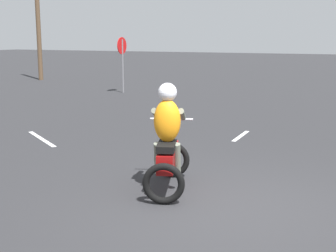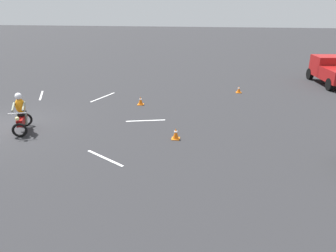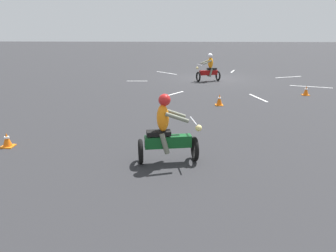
# 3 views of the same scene
# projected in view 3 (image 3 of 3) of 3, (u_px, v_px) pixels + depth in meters

# --- Properties ---
(ground_plane) EXTENTS (120.00, 120.00, 0.00)m
(ground_plane) POSITION_uv_depth(u_px,v_px,m) (213.00, 79.00, 20.92)
(ground_plane) COLOR #28282B
(motorcycle_rider_foreground) EXTENTS (1.55, 1.06, 1.66)m
(motorcycle_rider_foreground) POSITION_uv_depth(u_px,v_px,m) (209.00, 69.00, 19.66)
(motorcycle_rider_foreground) COLOR black
(motorcycle_rider_foreground) RESTS_ON ground
(motorcycle_rider_background) EXTENTS (1.55, 0.88, 1.66)m
(motorcycle_rider_background) POSITION_uv_depth(u_px,v_px,m) (167.00, 133.00, 7.64)
(motorcycle_rider_background) COLOR black
(motorcycle_rider_background) RESTS_ON ground
(traffic_cone_near_left) EXTENTS (0.32, 0.32, 0.45)m
(traffic_cone_near_left) POSITION_uv_depth(u_px,v_px,m) (306.00, 91.00, 15.62)
(traffic_cone_near_left) COLOR orange
(traffic_cone_near_left) RESTS_ON ground
(traffic_cone_near_right) EXTENTS (0.32, 0.32, 0.40)m
(traffic_cone_near_right) POSITION_uv_depth(u_px,v_px,m) (7.00, 140.00, 8.80)
(traffic_cone_near_right) COLOR orange
(traffic_cone_near_right) RESTS_ON ground
(traffic_cone_mid_left) EXTENTS (0.32, 0.32, 0.47)m
(traffic_cone_mid_left) POSITION_uv_depth(u_px,v_px,m) (219.00, 100.00, 13.56)
(traffic_cone_mid_left) COLOR orange
(traffic_cone_mid_left) RESTS_ON ground
(lane_stripe_e) EXTENTS (1.27, 0.14, 0.01)m
(lane_stripe_e) POSITION_uv_depth(u_px,v_px,m) (137.00, 81.00, 19.92)
(lane_stripe_e) COLOR silver
(lane_stripe_e) RESTS_ON ground
(lane_stripe_ne) EXTENTS (1.12, 1.64, 0.01)m
(lane_stripe_ne) POSITION_uv_depth(u_px,v_px,m) (172.00, 94.00, 15.92)
(lane_stripe_ne) COLOR silver
(lane_stripe_ne) RESTS_ON ground
(lane_stripe_n) EXTENTS (0.53, 1.79, 0.01)m
(lane_stripe_n) POSITION_uv_depth(u_px,v_px,m) (258.00, 98.00, 15.08)
(lane_stripe_n) COLOR silver
(lane_stripe_n) RESTS_ON ground
(lane_stripe_w) EXTENTS (2.09, 0.84, 0.01)m
(lane_stripe_w) POSITION_uv_depth(u_px,v_px,m) (311.00, 87.00, 17.98)
(lane_stripe_w) COLOR silver
(lane_stripe_w) RESTS_ON ground
(lane_stripe_sw) EXTENTS (1.92, 0.89, 0.01)m
(lane_stripe_sw) POSITION_uv_depth(u_px,v_px,m) (288.00, 77.00, 21.53)
(lane_stripe_sw) COLOR silver
(lane_stripe_sw) RESTS_ON ground
(lane_stripe_s) EXTENTS (0.53, 1.51, 0.01)m
(lane_stripe_s) POSITION_uv_depth(u_px,v_px,m) (233.00, 71.00, 24.43)
(lane_stripe_s) COLOR silver
(lane_stripe_s) RESTS_ON ground
(lane_stripe_se) EXTENTS (1.57, 1.67, 0.01)m
(lane_stripe_se) POSITION_uv_depth(u_px,v_px,m) (167.00, 73.00, 23.53)
(lane_stripe_se) COLOR silver
(lane_stripe_se) RESTS_ON ground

